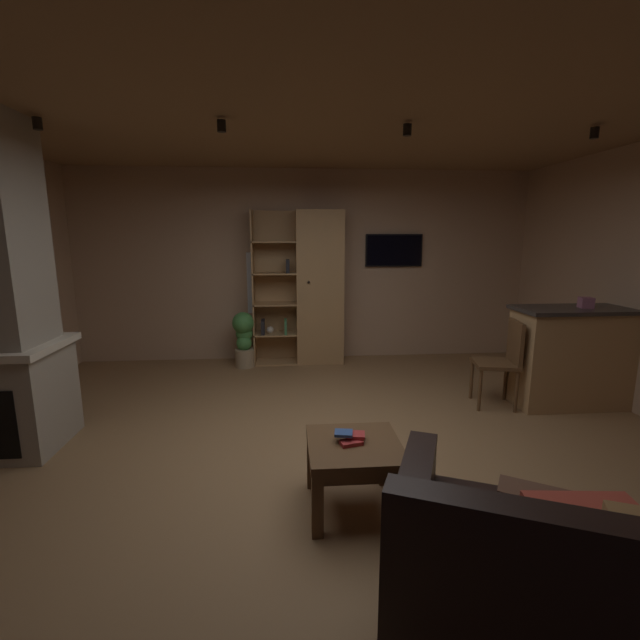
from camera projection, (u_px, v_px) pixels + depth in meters
floor at (324, 453)px, 3.61m from camera, size 6.47×5.86×0.02m
wall_back at (306, 266)px, 6.24m from camera, size 6.59×0.06×2.70m
ceiling at (324, 103)px, 3.09m from camera, size 6.47×5.86×0.02m
window_pane_back at (272, 283)px, 6.22m from camera, size 0.71×0.01×0.87m
bookshelf_cabinet at (314, 289)px, 6.04m from camera, size 1.25×0.41×2.12m
kitchen_bar_counter at (579, 356)px, 4.55m from camera, size 1.39×0.57×1.05m
tissue_box at (586, 303)px, 4.42m from camera, size 0.14×0.14×0.11m
leather_couch at (570, 583)px, 1.85m from camera, size 1.71×1.43×0.84m
coffee_table at (354, 456)px, 2.81m from camera, size 0.60×0.60×0.46m
table_book_0 at (351, 443)px, 2.77m from camera, size 0.15×0.11×0.03m
table_book_1 at (356, 435)px, 2.82m from camera, size 0.14×0.12×0.02m
table_book_2 at (344, 433)px, 2.80m from camera, size 0.13×0.12×0.02m
dining_chair at (503, 357)px, 4.52m from camera, size 0.49×0.49×0.92m
potted_floor_plant at (244, 337)px, 5.91m from camera, size 0.30×0.30×0.77m
wall_mounted_tv at (394, 250)px, 6.24m from camera, size 0.82×0.06×0.46m
track_light_spot_0 at (37, 124)px, 3.33m from camera, size 0.07×0.07×0.09m
track_light_spot_1 at (222, 126)px, 3.41m from camera, size 0.07×0.07×0.09m
track_light_spot_2 at (407, 130)px, 3.53m from camera, size 0.07×0.07×0.09m
track_light_spot_3 at (595, 133)px, 3.64m from camera, size 0.07×0.07×0.09m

